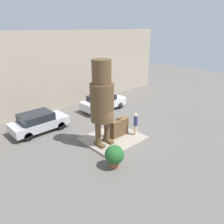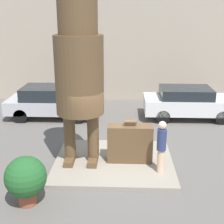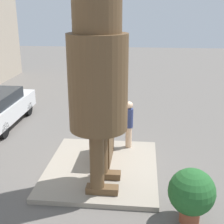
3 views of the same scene
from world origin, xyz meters
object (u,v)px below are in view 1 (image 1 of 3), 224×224
(parked_car_silver, at_px, (38,122))
(planter_pot, at_px, (114,155))
(giant_suitcase, at_px, (119,127))
(tourist, at_px, (136,123))
(parked_car_white, at_px, (103,102))
(statue_figure, at_px, (102,97))

(parked_car_silver, height_order, planter_pot, parked_car_silver)
(giant_suitcase, distance_m, planter_pot, 3.55)
(giant_suitcase, relative_size, tourist, 0.88)
(parked_car_silver, bearing_deg, tourist, -50.02)
(tourist, height_order, parked_car_silver, tourist)
(parked_car_silver, xyz_separation_m, parked_car_white, (6.46, 0.14, -0.00))
(giant_suitcase, distance_m, parked_car_white, 5.62)
(statue_figure, xyz_separation_m, parked_car_white, (4.36, 4.94, -2.54))
(planter_pot, bearing_deg, tourist, 24.02)
(giant_suitcase, bearing_deg, statue_figure, -177.63)
(statue_figure, height_order, parked_car_white, statue_figure)
(statue_figure, bearing_deg, tourist, -14.93)
(giant_suitcase, bearing_deg, tourist, -38.27)
(statue_figure, distance_m, planter_pot, 3.60)
(planter_pot, bearing_deg, parked_car_silver, 97.86)
(giant_suitcase, distance_m, parked_car_silver, 5.98)
(statue_figure, bearing_deg, giant_suitcase, 2.37)
(tourist, bearing_deg, parked_car_white, 71.43)
(statue_figure, xyz_separation_m, parked_car_silver, (-2.10, 4.80, -2.54))
(planter_pot, bearing_deg, giant_suitcase, 40.98)
(parked_car_silver, relative_size, parked_car_white, 0.98)
(parked_car_silver, distance_m, planter_pot, 7.13)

